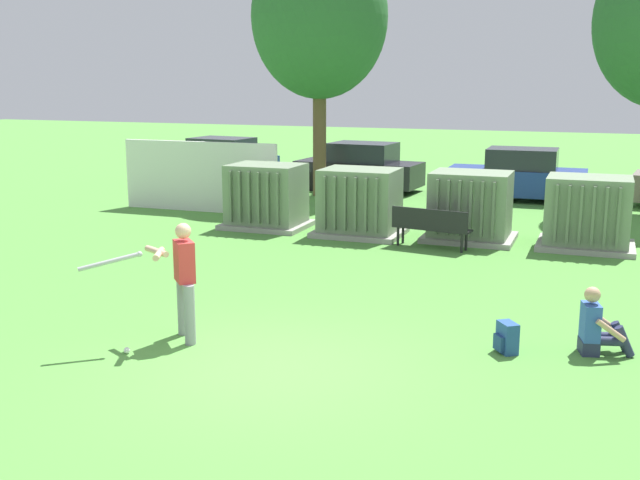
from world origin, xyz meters
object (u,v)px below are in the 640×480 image
transformer_mid_west (360,203)px  parked_car_right_of_center (518,176)px  backpack (507,338)px  transformer_west (267,197)px  sports_ball (127,350)px  transformer_mid_east (470,207)px  transformer_east (588,214)px  seated_spectator (597,328)px  park_bench (431,225)px  parked_car_left_of_center (360,168)px  parked_car_leftmost (220,161)px  batter (181,275)px

transformer_mid_west → parked_car_right_of_center: (2.99, 6.97, -0.04)m
backpack → transformer_west: bearing=133.6°
sports_ball → transformer_mid_east: bearing=71.2°
transformer_east → backpack: 7.57m
transformer_mid_east → backpack: size_ratio=4.77×
seated_spectator → parked_car_right_of_center: bearing=100.7°
transformer_west → parked_car_right_of_center: 8.80m
transformer_east → backpack: (-0.83, -7.50, -0.57)m
transformer_mid_west → park_bench: (1.95, -0.92, -0.25)m
parked_car_left_of_center → transformer_mid_east: bearing=-54.8°
transformer_mid_west → transformer_east: bearing=3.8°
park_bench → parked_car_leftmost: bearing=138.9°
batter → park_bench: bearing=74.2°
park_bench → parked_car_right_of_center: parked_car_right_of_center is taller
transformer_mid_west → parked_car_leftmost: 10.85m
parked_car_leftmost → transformer_east: bearing=-29.1°
park_bench → batter: bearing=-105.8°
parked_car_left_of_center → parked_car_right_of_center: (5.28, -0.32, 0.00)m
transformer_west → seated_spectator: 10.65m
park_bench → backpack: 6.71m
transformer_west → transformer_mid_west: bearing=-2.7°
transformer_mid_east → sports_ball: (-3.19, -9.36, -0.74)m
transformer_mid_west → parked_car_left_of_center: size_ratio=0.49×
backpack → batter: bearing=-166.5°
sports_ball → parked_car_left_of_center: 16.43m
parked_car_right_of_center → parked_car_left_of_center: bearing=176.5°
transformer_mid_west → parked_car_leftmost: (-7.77, 7.57, -0.04)m
seated_spectator → parked_car_left_of_center: parked_car_left_of_center is taller
transformer_mid_west → parked_car_left_of_center: bearing=107.4°
transformer_mid_west → parked_car_leftmost: size_ratio=0.48×
transformer_west → batter: bearing=-73.9°
seated_spectator → backpack: bearing=-161.4°
transformer_east → backpack: bearing=-96.3°
park_bench → parked_car_left_of_center: parked_car_left_of_center is taller
transformer_mid_west → backpack: (4.40, -7.16, -0.57)m
backpack → transformer_mid_east: bearing=103.4°
park_bench → parked_car_left_of_center: 9.23m
transformer_west → seated_spectator: bearing=-40.3°
seated_spectator → transformer_mid_east: bearing=112.7°
batter → parked_car_left_of_center: batter is taller
parked_car_left_of_center → sports_ball: bearing=-84.0°
transformer_east → batter: size_ratio=1.21×
transformer_east → parked_car_left_of_center: bearing=137.3°
sports_ball → parked_car_right_of_center: parked_car_right_of_center is taller
transformer_west → transformer_east: same height
transformer_mid_east → parked_car_right_of_center: 6.66m
park_bench → batter: (-2.08, -7.33, 0.44)m
transformer_east → batter: batter is taller
transformer_east → backpack: transformer_east is taller
transformer_mid_east → sports_ball: 9.91m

